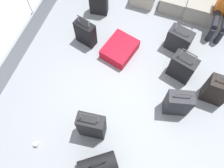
{
  "coord_description": "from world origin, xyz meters",
  "views": [
    {
      "loc": [
        0.39,
        -1.86,
        4.15
      ],
      "look_at": [
        -0.22,
        -0.14,
        0.25
      ],
      "focal_mm": 38.82,
      "sensor_mm": 36.0,
      "label": 1
    }
  ],
  "objects_px": {
    "cargo_crate_3": "(219,15)",
    "suitcase_1": "(178,103)",
    "cargo_crate_1": "(175,3)",
    "suitcase_0": "(217,90)",
    "suitcase_5": "(120,49)",
    "suitcase_4": "(182,67)",
    "paper_cup": "(36,144)",
    "suitcase_7": "(179,40)",
    "suitcase_6": "(92,126)",
    "duffel_bag": "(98,166)",
    "suitcase_3": "(99,1)",
    "suitcase_2": "(86,33)",
    "cargo_crate_2": "(198,9)"
  },
  "relations": [
    {
      "from": "suitcase_6",
      "to": "duffel_bag",
      "type": "xyz_separation_m",
      "value": [
        0.29,
        -0.52,
        -0.19
      ]
    },
    {
      "from": "suitcase_0",
      "to": "suitcase_3",
      "type": "distance_m",
      "value": 2.91
    },
    {
      "from": "cargo_crate_1",
      "to": "suitcase_3",
      "type": "relative_size",
      "value": 0.76
    },
    {
      "from": "suitcase_0",
      "to": "suitcase_5",
      "type": "xyz_separation_m",
      "value": [
        -1.89,
        0.35,
        -0.2
      ]
    },
    {
      "from": "cargo_crate_3",
      "to": "suitcase_2",
      "type": "distance_m",
      "value": 2.81
    },
    {
      "from": "cargo_crate_2",
      "to": "suitcase_3",
      "type": "distance_m",
      "value": 2.1
    },
    {
      "from": "cargo_crate_3",
      "to": "duffel_bag",
      "type": "distance_m",
      "value": 3.88
    },
    {
      "from": "suitcase_4",
      "to": "paper_cup",
      "type": "bearing_deg",
      "value": -132.59
    },
    {
      "from": "suitcase_3",
      "to": "suitcase_6",
      "type": "xyz_separation_m",
      "value": [
        0.86,
        -2.52,
        0.02
      ]
    },
    {
      "from": "cargo_crate_2",
      "to": "cargo_crate_3",
      "type": "height_order",
      "value": "cargo_crate_2"
    },
    {
      "from": "suitcase_0",
      "to": "suitcase_6",
      "type": "xyz_separation_m",
      "value": [
        -1.8,
        -1.33,
        0.04
      ]
    },
    {
      "from": "suitcase_1",
      "to": "paper_cup",
      "type": "relative_size",
      "value": 6.98
    },
    {
      "from": "suitcase_2",
      "to": "suitcase_3",
      "type": "bearing_deg",
      "value": 92.65
    },
    {
      "from": "cargo_crate_1",
      "to": "suitcase_7",
      "type": "bearing_deg",
      "value": -73.48
    },
    {
      "from": "suitcase_1",
      "to": "suitcase_5",
      "type": "height_order",
      "value": "suitcase_1"
    },
    {
      "from": "suitcase_0",
      "to": "duffel_bag",
      "type": "xyz_separation_m",
      "value": [
        -1.5,
        -1.85,
        -0.15
      ]
    },
    {
      "from": "duffel_bag",
      "to": "suitcase_3",
      "type": "bearing_deg",
      "value": 110.67
    },
    {
      "from": "suitcase_3",
      "to": "suitcase_7",
      "type": "xyz_separation_m",
      "value": [
        1.8,
        -0.35,
        -0.07
      ]
    },
    {
      "from": "suitcase_4",
      "to": "paper_cup",
      "type": "relative_size",
      "value": 7.83
    },
    {
      "from": "suitcase_3",
      "to": "cargo_crate_3",
      "type": "bearing_deg",
      "value": 13.93
    },
    {
      "from": "suitcase_3",
      "to": "suitcase_4",
      "type": "distance_m",
      "value": 2.2
    },
    {
      "from": "cargo_crate_3",
      "to": "suitcase_4",
      "type": "bearing_deg",
      "value": -106.73
    },
    {
      "from": "cargo_crate_2",
      "to": "suitcase_0",
      "type": "relative_size",
      "value": 0.72
    },
    {
      "from": "paper_cup",
      "to": "suitcase_5",
      "type": "bearing_deg",
      "value": 71.93
    },
    {
      "from": "suitcase_6",
      "to": "suitcase_7",
      "type": "bearing_deg",
      "value": 66.48
    },
    {
      "from": "cargo_crate_3",
      "to": "suitcase_7",
      "type": "bearing_deg",
      "value": -124.26
    },
    {
      "from": "cargo_crate_3",
      "to": "suitcase_1",
      "type": "bearing_deg",
      "value": -99.6
    },
    {
      "from": "cargo_crate_1",
      "to": "suitcase_1",
      "type": "xyz_separation_m",
      "value": [
        0.56,
        -2.27,
        0.12
      ]
    },
    {
      "from": "suitcase_4",
      "to": "suitcase_7",
      "type": "xyz_separation_m",
      "value": [
        -0.19,
        0.58,
        -0.02
      ]
    },
    {
      "from": "suitcase_3",
      "to": "suitcase_0",
      "type": "bearing_deg",
      "value": -24.34
    },
    {
      "from": "cargo_crate_2",
      "to": "suitcase_5",
      "type": "relative_size",
      "value": 0.7
    },
    {
      "from": "suitcase_6",
      "to": "duffel_bag",
      "type": "relative_size",
      "value": 1.37
    },
    {
      "from": "cargo_crate_3",
      "to": "suitcase_7",
      "type": "height_order",
      "value": "suitcase_7"
    },
    {
      "from": "suitcase_2",
      "to": "paper_cup",
      "type": "xyz_separation_m",
      "value": [
        -0.0,
        -2.24,
        -0.23
      ]
    },
    {
      "from": "suitcase_2",
      "to": "cargo_crate_3",
      "type": "bearing_deg",
      "value": 30.57
    },
    {
      "from": "cargo_crate_2",
      "to": "suitcase_0",
      "type": "xyz_separation_m",
      "value": [
        0.65,
        -1.81,
        0.11
      ]
    },
    {
      "from": "cargo_crate_3",
      "to": "suitcase_6",
      "type": "relative_size",
      "value": 0.57
    },
    {
      "from": "duffel_bag",
      "to": "paper_cup",
      "type": "bearing_deg",
      "value": -179.21
    },
    {
      "from": "cargo_crate_1",
      "to": "suitcase_5",
      "type": "xyz_separation_m",
      "value": [
        -0.75,
        -1.46,
        -0.06
      ]
    },
    {
      "from": "suitcase_7",
      "to": "paper_cup",
      "type": "relative_size",
      "value": 7.36
    },
    {
      "from": "cargo_crate_1",
      "to": "duffel_bag",
      "type": "distance_m",
      "value": 3.68
    },
    {
      "from": "cargo_crate_2",
      "to": "cargo_crate_3",
      "type": "distance_m",
      "value": 0.46
    },
    {
      "from": "cargo_crate_3",
      "to": "suitcase_1",
      "type": "distance_m",
      "value": 2.3
    },
    {
      "from": "suitcase_3",
      "to": "suitcase_6",
      "type": "bearing_deg",
      "value": -71.28
    },
    {
      "from": "suitcase_3",
      "to": "suitcase_5",
      "type": "height_order",
      "value": "suitcase_3"
    },
    {
      "from": "cargo_crate_2",
      "to": "suitcase_7",
      "type": "height_order",
      "value": "suitcase_7"
    },
    {
      "from": "cargo_crate_2",
      "to": "paper_cup",
      "type": "bearing_deg",
      "value": -118.12
    },
    {
      "from": "suitcase_6",
      "to": "duffel_bag",
      "type": "height_order",
      "value": "suitcase_6"
    },
    {
      "from": "suitcase_5",
      "to": "duffel_bag",
      "type": "bearing_deg",
      "value": -79.98
    },
    {
      "from": "suitcase_5",
      "to": "duffel_bag",
      "type": "distance_m",
      "value": 2.23
    }
  ]
}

